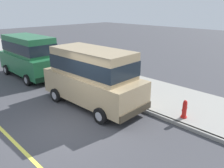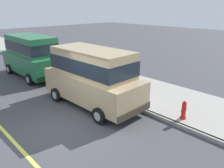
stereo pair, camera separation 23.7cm
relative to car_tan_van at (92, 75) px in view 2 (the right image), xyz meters
name	(u,v)px [view 2 (the right image)]	position (x,y,z in m)	size (l,w,h in m)	color
ground_plane	(63,129)	(-2.16, -0.94, -1.39)	(80.00, 80.00, 0.00)	#424247
curb	(124,102)	(1.04, -0.94, -1.32)	(0.16, 64.00, 0.14)	gray
sidewalk	(148,92)	(2.84, -0.94, -1.32)	(3.60, 64.00, 0.14)	#99968E
lane_centre_line	(19,147)	(-3.76, -0.94, -1.39)	(0.12, 57.60, 0.01)	#E0D64C
car_tan_van	(92,75)	(0.00, 0.00, 0.00)	(2.23, 4.95, 2.52)	tan
car_green_van	(32,54)	(0.04, 6.04, 0.00)	(2.15, 4.90, 2.52)	#23663D
dog_grey	(138,89)	(2.10, -0.85, -0.97)	(0.75, 0.29, 0.49)	#999691
fire_hydrant	(184,110)	(1.49, -3.63, -0.92)	(0.34, 0.24, 0.72)	red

